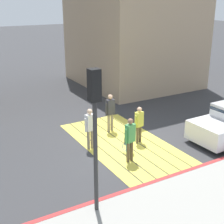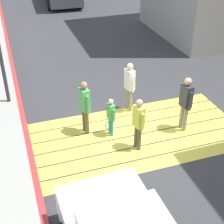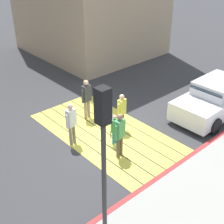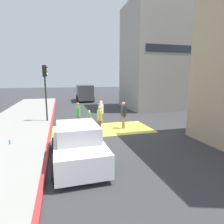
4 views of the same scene
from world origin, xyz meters
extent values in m
plane|color=#38383A|center=(0.00, 0.00, 0.00)|extent=(120.00, 120.00, 0.00)
cube|color=#EAD64C|center=(0.00, -1.38, 0.01)|extent=(6.40, 0.50, 0.01)
cube|color=#EAD64C|center=(0.00, -0.82, 0.01)|extent=(6.40, 0.50, 0.01)
cube|color=#EAD64C|center=(0.00, -0.27, 0.01)|extent=(6.40, 0.50, 0.01)
cube|color=#EAD64C|center=(0.00, 0.28, 0.01)|extent=(6.40, 0.50, 0.01)
cube|color=#EAD64C|center=(0.00, 0.83, 0.01)|extent=(6.40, 0.50, 0.01)
cube|color=#EAD64C|center=(0.00, 1.38, 0.01)|extent=(6.40, 0.50, 0.01)
cube|color=#BC3333|center=(-3.25, 0.00, 0.07)|extent=(0.16, 40.00, 0.13)
cube|color=white|center=(-2.00, -4.52, 0.59)|extent=(1.89, 4.34, 0.80)
cube|color=silver|center=(-2.00, -4.67, 1.27)|extent=(1.57, 2.10, 0.60)
cube|color=#1E2833|center=(-2.02, -3.75, 1.21)|extent=(1.48, 0.36, 0.49)
cylinder|color=black|center=(-1.15, -3.17, 0.33)|extent=(0.23, 0.66, 0.66)
cylinder|color=black|center=(-2.91, -3.21, 0.33)|extent=(0.23, 0.66, 0.66)
cylinder|color=black|center=(-1.09, -5.84, 0.33)|extent=(0.23, 0.66, 0.66)
cylinder|color=#2D2D2D|center=(-3.60, 3.16, 1.70)|extent=(0.12, 0.12, 3.40)
cube|color=black|center=(-3.60, 3.16, 3.82)|extent=(0.28, 0.28, 0.84)
sphere|color=maroon|center=(-3.44, 3.16, 4.10)|extent=(0.18, 0.18, 0.18)
sphere|color=#956310|center=(-3.44, 3.16, 3.83)|extent=(0.18, 0.18, 0.18)
sphere|color=#35FF59|center=(-3.44, 3.16, 3.56)|extent=(0.18, 0.18, 0.18)
cylinder|color=gray|center=(0.23, 1.54, 0.41)|extent=(0.12, 0.12, 0.82)
cylinder|color=gray|center=(0.26, 1.36, 0.41)|extent=(0.12, 0.12, 0.82)
cube|color=white|center=(0.24, 1.45, 1.16)|extent=(0.28, 0.39, 0.68)
sphere|color=beige|center=(0.24, 1.45, 1.62)|extent=(0.21, 0.21, 0.21)
cylinder|color=white|center=(0.20, 1.66, 1.09)|extent=(0.09, 0.09, 0.58)
cylinder|color=white|center=(0.28, 1.25, 1.09)|extent=(0.09, 0.09, 0.58)
cylinder|color=gray|center=(1.40, -0.07, 0.42)|extent=(0.13, 0.13, 0.84)
cylinder|color=gray|center=(1.42, -0.25, 0.42)|extent=(0.13, 0.13, 0.84)
cube|color=#333338|center=(1.41, -0.16, 1.19)|extent=(0.26, 0.39, 0.70)
sphere|color=tan|center=(1.41, -0.16, 1.67)|extent=(0.22, 0.22, 0.22)
cylinder|color=#333338|center=(1.39, 0.05, 1.12)|extent=(0.09, 0.09, 0.60)
cylinder|color=#333338|center=(1.43, -0.37, 1.12)|extent=(0.09, 0.09, 0.60)
cylinder|color=brown|center=(-1.50, 0.73, 0.41)|extent=(0.12, 0.12, 0.82)
cylinder|color=brown|center=(-1.46, 0.56, 0.41)|extent=(0.12, 0.12, 0.82)
cube|color=#4CA559|center=(-1.48, 0.65, 1.17)|extent=(0.29, 0.40, 0.69)
sphere|color=#9E7051|center=(-1.48, 0.65, 1.64)|extent=(0.21, 0.21, 0.21)
cylinder|color=#4CA559|center=(-1.52, 0.85, 1.10)|extent=(0.09, 0.09, 0.58)
cylinder|color=#4CA559|center=(-1.44, 0.44, 1.10)|extent=(0.09, 0.09, 0.58)
cylinder|color=brown|center=(-0.29, -0.50, 0.38)|extent=(0.11, 0.11, 0.76)
cylinder|color=brown|center=(-0.27, -0.67, 0.38)|extent=(0.11, 0.11, 0.76)
cube|color=#D8D84C|center=(-0.28, -0.59, 1.08)|extent=(0.26, 0.36, 0.63)
sphere|color=tan|center=(-0.28, -0.59, 1.52)|extent=(0.20, 0.20, 0.20)
cylinder|color=#D8D84C|center=(-0.31, -0.39, 1.02)|extent=(0.08, 0.08, 0.54)
cylinder|color=#D8D84C|center=(-0.25, -0.78, 1.02)|extent=(0.08, 0.08, 0.54)
cylinder|color=teal|center=(-0.81, 0.33, 0.30)|extent=(0.09, 0.09, 0.59)
cylinder|color=teal|center=(-0.78, 0.21, 0.30)|extent=(0.09, 0.09, 0.59)
cube|color=#4CA559|center=(-0.79, 0.27, 0.84)|extent=(0.20, 0.28, 0.49)
sphere|color=beige|center=(-0.79, 0.27, 1.18)|extent=(0.15, 0.15, 0.15)
cylinder|color=#4CA559|center=(-0.82, 0.43, 0.79)|extent=(0.06, 0.06, 0.42)
cylinder|color=#4CA559|center=(-0.77, 0.11, 0.79)|extent=(0.06, 0.06, 0.42)
cylinder|color=black|center=(-0.80, 0.45, 0.50)|extent=(0.03, 0.03, 0.28)
torus|color=blue|center=(-0.80, 0.45, 0.26)|extent=(0.28, 0.07, 0.28)
camera|label=1|loc=(-10.64, 6.71, 5.93)|focal=51.96mm
camera|label=2|loc=(-3.43, -7.63, 6.08)|focal=53.93mm
camera|label=3|loc=(-7.99, 6.84, 6.93)|focal=50.13mm
camera|label=4|loc=(-2.58, -11.96, 3.31)|focal=30.81mm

